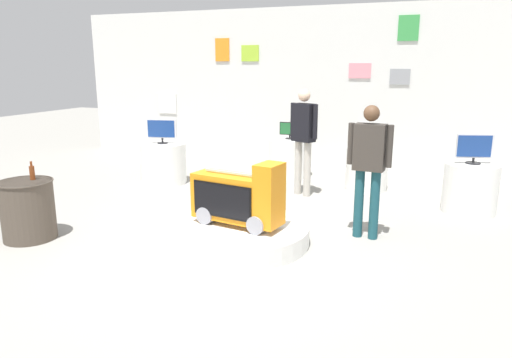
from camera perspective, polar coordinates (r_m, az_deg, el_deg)
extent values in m
plane|color=gray|center=(6.07, -4.49, -7.58)|extent=(30.00, 30.00, 0.00)
cube|color=silver|center=(10.68, 7.70, 10.84)|extent=(11.92, 0.10, 3.40)
cube|color=pink|center=(10.45, 12.34, 12.55)|extent=(0.46, 0.02, 0.31)
cube|color=white|center=(12.12, -10.54, 8.86)|extent=(0.49, 0.02, 0.48)
cube|color=orange|center=(11.37, -4.06, 15.19)|extent=(0.35, 0.02, 0.51)
cube|color=gray|center=(10.36, 16.86, 11.65)|extent=(0.40, 0.02, 0.31)
cube|color=green|center=(10.37, 17.81, 16.85)|extent=(0.40, 0.02, 0.49)
cube|color=#9ECC33|center=(11.10, -0.72, 14.83)|extent=(0.42, 0.02, 0.35)
cylinder|color=white|center=(6.02, -2.23, -6.56)|extent=(1.80, 1.80, 0.23)
cylinder|color=gray|center=(6.14, -5.17, -3.93)|extent=(0.29, 0.46, 0.22)
cylinder|color=gray|center=(5.76, 0.86, -5.08)|extent=(0.29, 0.46, 0.22)
cube|color=orange|center=(5.87, -2.27, -2.29)|extent=(1.20, 0.56, 0.57)
cube|color=orange|center=(5.56, 1.61, 0.85)|extent=(0.31, 0.41, 0.20)
cube|color=black|center=(5.77, -4.11, -2.62)|extent=(0.82, 0.15, 0.42)
cube|color=black|center=(5.77, -4.11, -2.62)|extent=(0.78, 0.15, 0.38)
cube|color=#B2B2B7|center=(5.80, -2.30, 0.68)|extent=(0.92, 0.19, 0.02)
cylinder|color=white|center=(9.52, 4.02, 2.58)|extent=(0.82, 0.82, 0.75)
cylinder|color=black|center=(9.45, 4.06, 4.87)|extent=(0.17, 0.17, 0.02)
cylinder|color=black|center=(9.45, 4.07, 5.12)|extent=(0.04, 0.04, 0.06)
cube|color=black|center=(9.43, 4.08, 6.06)|extent=(0.41, 0.06, 0.25)
cube|color=#1E5B2D|center=(9.41, 4.04, 6.04)|extent=(0.37, 0.03, 0.22)
cylinder|color=white|center=(9.12, -11.02, 1.87)|extent=(0.85, 0.85, 0.75)
cylinder|color=black|center=(9.05, -11.13, 4.26)|extent=(0.19, 0.19, 0.02)
cylinder|color=black|center=(9.04, -11.15, 4.59)|extent=(0.04, 0.04, 0.08)
cube|color=silver|center=(9.01, -11.21, 5.94)|extent=(0.55, 0.15, 0.34)
cube|color=navy|center=(8.99, -11.31, 5.92)|extent=(0.50, 0.12, 0.31)
cylinder|color=white|center=(7.84, 24.29, -1.01)|extent=(0.78, 0.78, 0.75)
cylinder|color=black|center=(7.76, 24.56, 1.75)|extent=(0.21, 0.21, 0.02)
cylinder|color=black|center=(7.75, 24.59, 2.08)|extent=(0.04, 0.04, 0.07)
cube|color=silver|center=(7.72, 24.75, 3.61)|extent=(0.52, 0.19, 0.35)
cube|color=navy|center=(7.70, 24.71, 3.59)|extent=(0.47, 0.16, 0.32)
cylinder|color=white|center=(8.71, 13.11, 1.21)|extent=(0.73, 0.73, 0.75)
cylinder|color=black|center=(8.64, 13.24, 3.72)|extent=(0.16, 0.16, 0.02)
cylinder|color=black|center=(8.63, 13.26, 3.97)|extent=(0.04, 0.04, 0.06)
cube|color=black|center=(8.61, 13.31, 4.92)|extent=(0.38, 0.04, 0.23)
cube|color=brown|center=(8.59, 13.29, 4.90)|extent=(0.35, 0.01, 0.21)
cylinder|color=#4C4238|center=(6.73, -25.67, -3.38)|extent=(0.65, 0.65, 0.76)
cylinder|color=#4C4238|center=(6.64, -25.99, -0.29)|extent=(0.68, 0.68, 0.02)
cylinder|color=brown|center=(6.66, -25.24, 0.67)|extent=(0.06, 0.06, 0.18)
cylinder|color=brown|center=(6.64, -25.34, 1.66)|extent=(0.03, 0.03, 0.06)
cylinder|color=#B2ADA3|center=(8.07, 6.16, 1.17)|extent=(0.12, 0.12, 0.93)
cylinder|color=#B2ADA3|center=(8.19, 5.07, 1.38)|extent=(0.12, 0.12, 0.93)
cube|color=black|center=(8.00, 5.74, 6.74)|extent=(0.43, 0.34, 0.63)
sphere|color=beige|center=(7.96, 5.81, 9.92)|extent=(0.20, 0.20, 0.20)
cylinder|color=black|center=(7.84, 7.10, 6.81)|extent=(0.08, 0.08, 0.57)
cylinder|color=black|center=(8.15, 4.43, 7.12)|extent=(0.08, 0.08, 0.57)
cylinder|color=#194751|center=(6.23, 13.99, -3.07)|extent=(0.12, 0.12, 0.89)
cylinder|color=#194751|center=(6.27, 12.21, -2.86)|extent=(0.12, 0.12, 0.89)
cube|color=#38332D|center=(6.08, 13.47, 3.72)|extent=(0.40, 0.23, 0.58)
sphere|color=brown|center=(6.03, 13.69, 7.66)|extent=(0.20, 0.20, 0.20)
cylinder|color=#38332D|center=(6.03, 15.71, 3.79)|extent=(0.08, 0.08, 0.52)
cylinder|color=#38332D|center=(6.14, 11.30, 4.19)|extent=(0.08, 0.08, 0.52)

